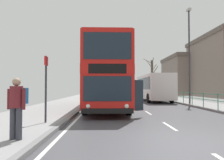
{
  "coord_description": "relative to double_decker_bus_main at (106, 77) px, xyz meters",
  "views": [
    {
      "loc": [
        -2.43,
        -6.51,
        1.53
      ],
      "look_at": [
        -2.19,
        8.06,
        2.02
      ],
      "focal_mm": 36.7,
      "sensor_mm": 36.0,
      "label": 1
    }
  ],
  "objects": [
    {
      "name": "background_bus_far_lane",
      "position": [
        5.31,
        10.0,
        -0.7
      ],
      "size": [
        2.69,
        10.32,
        2.92
      ],
      "color": "white",
      "rests_on": "ground"
    },
    {
      "name": "bare_tree_far_00",
      "position": [
        8.17,
        25.49,
        1.21
      ],
      "size": [
        2.69,
        2.07,
        6.75
      ],
      "color": "brown",
      "rests_on": "ground"
    },
    {
      "name": "pedestrian_railing_far_kerb",
      "position": [
        7.02,
        4.67,
        -1.48
      ],
      "size": [
        0.05,
        30.91,
        1.01
      ],
      "color": "#236B4C",
      "rests_on": "ground"
    },
    {
      "name": "street_lamp_far_side",
      "position": [
        7.41,
        4.1,
        2.71
      ],
      "size": [
        0.28,
        0.6,
        8.52
      ],
      "color": "#38383D",
      "rests_on": "ground"
    },
    {
      "name": "ground",
      "position": [
        1.85,
        -9.68,
        -2.27
      ],
      "size": [
        15.8,
        140.0,
        0.2
      ],
      "color": "#47474C"
    },
    {
      "name": "double_decker_bus_main",
      "position": [
        0.0,
        0.0,
        0.0
      ],
      "size": [
        3.42,
        11.37,
        4.4
      ],
      "color": "red",
      "rests_on": "ground"
    },
    {
      "name": "bus_stop_sign_near",
      "position": [
        -2.37,
        -6.98,
        -0.53
      ],
      "size": [
        0.08,
        0.44,
        2.66
      ],
      "color": "#2D2D33",
      "rests_on": "ground"
    },
    {
      "name": "pedestrian_with_backpack",
      "position": [
        -2.32,
        -9.97,
        -1.2
      ],
      "size": [
        0.55,
        0.58,
        1.65
      ],
      "color": "#383842",
      "rests_on": "ground"
    },
    {
      "name": "background_building_00",
      "position": [
        17.27,
        32.79,
        1.83
      ],
      "size": [
        8.65,
        13.48,
        8.21
      ],
      "color": "slate",
      "rests_on": "ground"
    }
  ]
}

